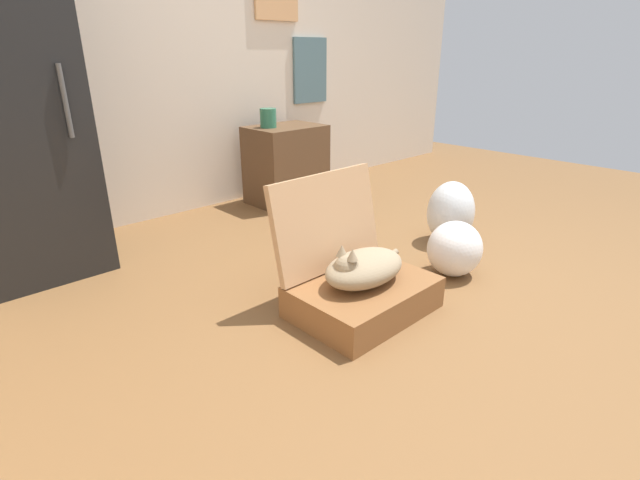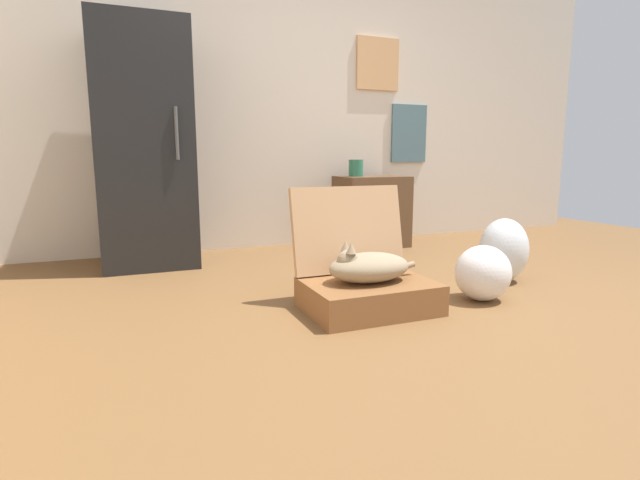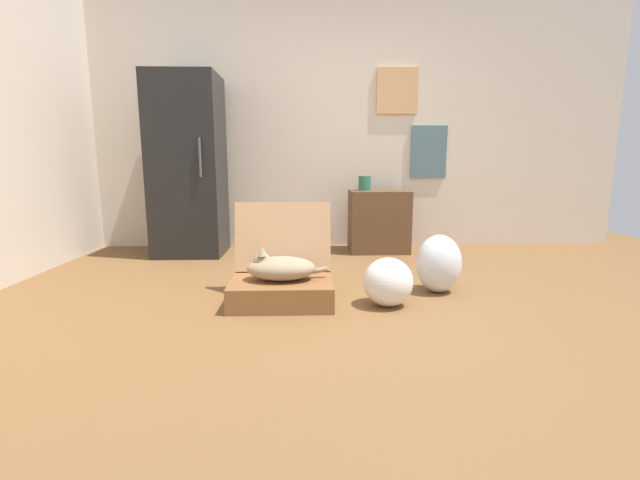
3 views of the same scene
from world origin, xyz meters
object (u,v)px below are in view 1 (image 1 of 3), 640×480
(vase_tall, at_px, (268,118))
(refrigerator, at_px, (7,117))
(suitcase_base, at_px, (363,297))
(plastic_bag_white, at_px, (455,249))
(plastic_bag_clear, at_px, (451,212))
(side_table, at_px, (286,165))
(cat, at_px, (363,268))

(vase_tall, bearing_deg, refrigerator, -177.55)
(suitcase_base, height_order, plastic_bag_white, plastic_bag_white)
(plastic_bag_clear, relative_size, side_table, 0.65)
(suitcase_base, relative_size, plastic_bag_white, 2.08)
(plastic_bag_clear, bearing_deg, vase_tall, 102.74)
(plastic_bag_clear, relative_size, refrigerator, 0.24)
(suitcase_base, xyz_separation_m, plastic_bag_white, (0.68, -0.07, 0.08))
(side_table, bearing_deg, plastic_bag_clear, -82.73)
(cat, relative_size, plastic_bag_clear, 1.27)
(plastic_bag_white, distance_m, vase_tall, 1.84)
(side_table, bearing_deg, vase_tall, 170.62)
(plastic_bag_clear, height_order, refrigerator, refrigerator)
(plastic_bag_clear, bearing_deg, suitcase_base, -168.78)
(cat, relative_size, side_table, 0.83)
(suitcase_base, relative_size, side_table, 1.05)
(refrigerator, height_order, side_table, refrigerator)
(cat, bearing_deg, side_table, 61.13)
(cat, distance_m, vase_tall, 1.90)
(plastic_bag_white, distance_m, side_table, 1.75)
(cat, bearing_deg, vase_tall, 65.51)
(plastic_bag_clear, relative_size, vase_tall, 2.82)
(plastic_bag_clear, xyz_separation_m, side_table, (-0.18, 1.44, 0.11))
(cat, relative_size, vase_tall, 3.59)
(plastic_bag_clear, bearing_deg, cat, -168.90)
(plastic_bag_white, height_order, side_table, side_table)
(plastic_bag_white, bearing_deg, suitcase_base, 173.94)
(plastic_bag_white, relative_size, side_table, 0.50)
(side_table, bearing_deg, cat, -118.87)
(suitcase_base, xyz_separation_m, vase_tall, (0.76, 1.68, 0.62))
(refrigerator, relative_size, vase_tall, 11.92)
(cat, distance_m, side_table, 1.89)
(side_table, bearing_deg, suitcase_base, -118.61)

